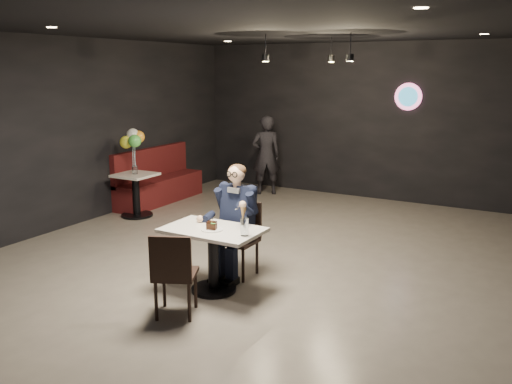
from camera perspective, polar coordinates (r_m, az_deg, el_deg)
The scene contains 17 objects.
floor at distance 7.09m, azimuth -0.57°, elevation -7.85°, with size 9.00×9.00×0.00m, color gray.
wall_sign at distance 10.53m, azimuth 15.74°, elevation 9.64°, with size 0.50×0.06×0.50m, color pink, non-canonical shape.
pendant_lights at distance 8.43m, azimuth 6.42°, elevation 15.32°, with size 1.40×1.20×0.36m, color black.
main_table at distance 6.25m, azimuth -4.52°, elevation -7.14°, with size 1.10×0.70×0.75m, color white.
chair_far at distance 6.66m, azimuth -1.90°, elevation -5.05°, with size 0.42×0.46×0.92m, color black.
chair_near at distance 5.69m, azimuth -8.47°, elevation -8.37°, with size 0.42×0.46×0.92m, color black.
seated_man at distance 6.58m, azimuth -1.91°, elevation -2.90°, with size 0.60×0.80×1.44m, color black.
dessert_plate at distance 6.07m, azimuth -4.66°, elevation -3.96°, with size 0.24×0.24×0.01m, color white.
cake_slice at distance 6.06m, azimuth -4.69°, elevation -3.56°, with size 0.11×0.09×0.08m, color black.
mint_leaf at distance 6.00m, azimuth -4.55°, elevation -3.31°, with size 0.06×0.04×0.01m, color #297E29.
sundae_glass at distance 5.83m, azimuth -1.22°, elevation -3.68°, with size 0.09×0.09×0.20m, color silver.
wafer_cone at distance 5.77m, azimuth -1.37°, elevation -2.31°, with size 0.07×0.07×0.14m, color tan.
booth_bench at distance 10.47m, azimuth -10.14°, elevation 1.71°, with size 0.52×2.07×1.04m, color #430E10.
side_table at distance 9.56m, azimuth -12.51°, elevation -0.24°, with size 0.62×0.62×0.78m, color white.
balloon_vase at distance 9.48m, azimuth -12.63°, elevation 2.30°, with size 0.09×0.09×0.14m, color silver.
balloon_bunch at distance 9.41m, azimuth -12.75°, elevation 4.70°, with size 0.39×0.39×0.64m, color yellow.
passerby at distance 10.96m, azimuth 1.06°, elevation 3.90°, with size 0.58×0.38×1.59m, color black.
Camera 1 is at (3.31, -5.75, 2.51)m, focal length 38.00 mm.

